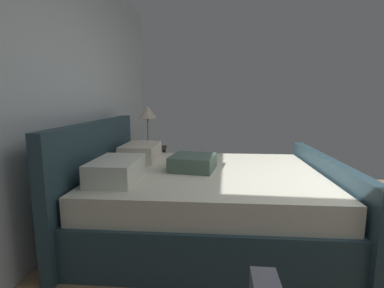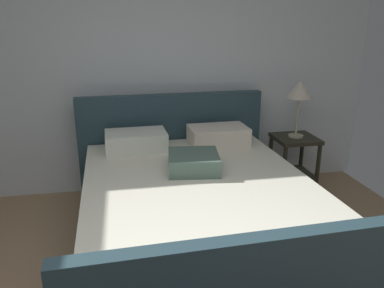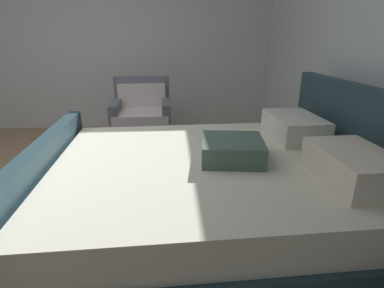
# 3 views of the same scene
# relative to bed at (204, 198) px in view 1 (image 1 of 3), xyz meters

# --- Properties ---
(wall_back) EXTENTS (5.22, 0.12, 2.68)m
(wall_back) POSITION_rel_bed_xyz_m (-0.43, 1.31, 1.00)
(wall_back) COLOR silver
(wall_back) RESTS_ON ground
(bed) EXTENTS (1.99, 2.36, 1.08)m
(bed) POSITION_rel_bed_xyz_m (0.00, 0.00, 0.00)
(bed) COLOR #29414B
(bed) RESTS_ON ground
(nightstand_right) EXTENTS (0.44, 0.44, 0.60)m
(nightstand_right) POSITION_rel_bed_xyz_m (1.27, 0.90, 0.06)
(nightstand_right) COLOR #2B291E
(nightstand_right) RESTS_ON ground
(table_lamp_right) EXTENTS (0.26, 0.26, 0.60)m
(table_lamp_right) POSITION_rel_bed_xyz_m (1.27, 0.90, 0.75)
(table_lamp_right) COLOR #B7B293
(table_lamp_right) RESTS_ON nightstand_right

